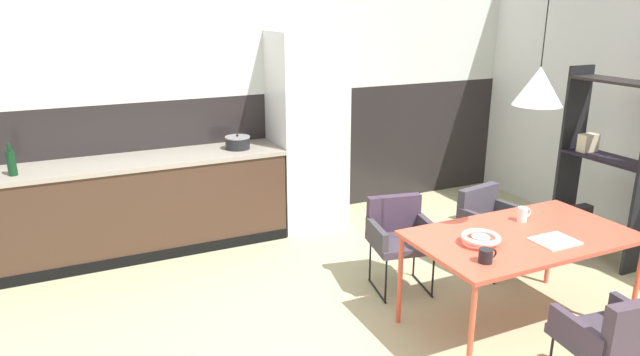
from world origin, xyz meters
TOP-DOWN VIEW (x-y plane):
  - ground_plane at (0.00, 0.00)m, footprint 7.95×7.95m
  - back_wall_splashback_dark at (0.00, 2.84)m, footprint 6.12×0.12m
  - back_wall_panel_upper at (0.00, 2.84)m, footprint 6.12×0.12m
  - kitchen_counter at (-1.51, 2.48)m, footprint 2.82×0.63m
  - refrigerator_column at (0.26, 2.48)m, footprint 0.70×0.60m
  - dining_table at (0.79, -0.05)m, footprint 1.56×0.87m
  - armchair_corner_seat at (0.36, 0.85)m, footprint 0.56×0.55m
  - armchair_far_side at (0.63, -0.98)m, footprint 0.54×0.52m
  - armchair_facing_counter at (1.26, 0.81)m, footprint 0.56×0.55m
  - fruit_bowl at (0.40, -0.06)m, footprint 0.26×0.26m
  - open_book at (0.89, -0.24)m, footprint 0.28×0.23m
  - mug_tall_blue at (0.25, -0.29)m, footprint 0.13×0.09m
  - mug_white_ceramic at (0.97, 0.15)m, footprint 0.12×0.07m
  - cooking_pot at (-0.50, 2.46)m, footprint 0.24×0.24m
  - bottle_oil_tall at (-2.45, 2.38)m, footprint 0.07×0.07m
  - open_shelf_unit at (2.38, 0.61)m, footprint 0.30×0.85m
  - pendant_lamp_over_table_near at (0.79, -0.04)m, footprint 0.32×0.32m

SIDE VIEW (x-z plane):
  - ground_plane at x=0.00m, z-range 0.00..0.00m
  - kitchen_counter at x=-1.51m, z-range 0.00..0.91m
  - armchair_facing_counter at x=1.26m, z-range 0.12..0.84m
  - armchair_corner_seat at x=0.36m, z-range 0.12..0.87m
  - armchair_far_side at x=0.63m, z-range 0.12..0.90m
  - dining_table at x=0.79m, z-range 0.32..1.05m
  - back_wall_splashback_dark at x=0.00m, z-range 0.00..1.38m
  - open_book at x=0.89m, z-range 0.73..0.74m
  - mug_tall_blue at x=0.25m, z-range 0.73..0.82m
  - fruit_bowl at x=0.40m, z-range 0.74..0.81m
  - mug_white_ceramic at x=0.97m, z-range 0.73..0.84m
  - open_shelf_unit at x=2.38m, z-range 0.00..1.73m
  - cooking_pot at x=-0.50m, z-range 0.90..1.04m
  - refrigerator_column at x=0.26m, z-range 0.00..2.02m
  - bottle_oil_tall at x=-2.45m, z-range 0.88..1.16m
  - pendant_lamp_over_table_near at x=0.79m, z-range 1.23..2.29m
  - back_wall_panel_upper at x=0.00m, z-range 1.38..2.75m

